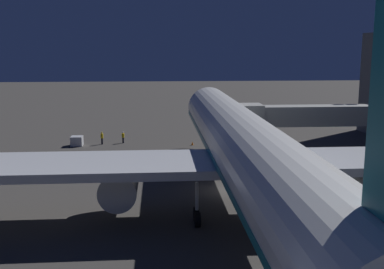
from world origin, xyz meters
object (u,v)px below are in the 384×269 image
at_px(ground_crew_marshaller_fwd, 102,137).
at_px(traffic_cone_nose_starboard, 192,143).
at_px(baggage_container_near_belt, 77,141).
at_px(ground_crew_under_port_wing, 123,137).
at_px(traffic_cone_nose_port, 221,143).
at_px(airliner_at_gate, 246,153).
at_px(jet_bridge, 306,116).

relative_size(ground_crew_marshaller_fwd, traffic_cone_nose_starboard, 3.47).
relative_size(baggage_container_near_belt, ground_crew_under_port_wing, 0.99).
bearing_deg(baggage_container_near_belt, traffic_cone_nose_starboard, 176.95).
bearing_deg(traffic_cone_nose_port, traffic_cone_nose_starboard, 0.00).
bearing_deg(ground_crew_under_port_wing, traffic_cone_nose_port, 170.79).
distance_m(baggage_container_near_belt, traffic_cone_nose_port, 21.60).
xyz_separation_m(baggage_container_near_belt, ground_crew_marshaller_fwd, (-3.62, -0.73, 0.35)).
height_order(airliner_at_gate, traffic_cone_nose_starboard, airliner_at_gate).
height_order(airliner_at_gate, baggage_container_near_belt, airliner_at_gate).
distance_m(ground_crew_marshaller_fwd, traffic_cone_nose_starboard, 13.68).
bearing_deg(baggage_container_near_belt, ground_crew_marshaller_fwd, -168.62).
distance_m(jet_bridge, traffic_cone_nose_starboard, 18.26).
bearing_deg(traffic_cone_nose_starboard, jet_bridge, 141.10).
bearing_deg(baggage_container_near_belt, airliner_at_gate, 121.77).
bearing_deg(traffic_cone_nose_starboard, airliner_at_gate, 94.14).
xyz_separation_m(baggage_container_near_belt, traffic_cone_nose_port, (-21.57, 0.92, -0.43)).
xyz_separation_m(ground_crew_marshaller_fwd, ground_crew_under_port_wing, (-3.11, -0.76, -0.08)).
relative_size(airliner_at_gate, traffic_cone_nose_port, 115.34).
height_order(jet_bridge, baggage_container_near_belt, jet_bridge).
bearing_deg(ground_crew_marshaller_fwd, ground_crew_under_port_wing, -166.16).
height_order(baggage_container_near_belt, traffic_cone_nose_starboard, baggage_container_near_belt).
height_order(ground_crew_under_port_wing, traffic_cone_nose_starboard, ground_crew_under_port_wing).
bearing_deg(ground_crew_marshaller_fwd, jet_bridge, 155.12).
bearing_deg(ground_crew_marshaller_fwd, baggage_container_near_belt, 11.38).
relative_size(airliner_at_gate, baggage_container_near_belt, 36.01).
distance_m(airliner_at_gate, traffic_cone_nose_port, 30.93).
xyz_separation_m(airliner_at_gate, baggage_container_near_belt, (19.37, -31.29, -5.01)).
relative_size(jet_bridge, baggage_container_near_belt, 11.91).
distance_m(ground_crew_marshaller_fwd, traffic_cone_nose_port, 18.05).
bearing_deg(jet_bridge, ground_crew_under_port_wing, -29.06).
xyz_separation_m(jet_bridge, traffic_cone_nose_port, (9.13, -10.92, -5.59)).
bearing_deg(airliner_at_gate, jet_bridge, -120.22).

